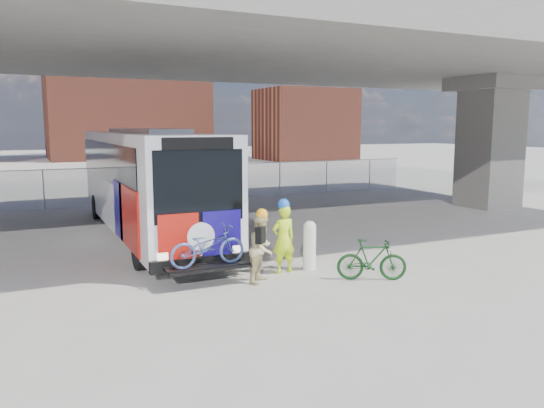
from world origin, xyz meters
TOP-DOWN VIEW (x-y plane):
  - ground at (0.00, 0.00)m, footprint 160.00×160.00m
  - bus at (-2.00, 4.14)m, footprint 2.67×12.94m
  - overpass at (0.00, 4.00)m, footprint 40.00×16.00m
  - chainlink_fence at (0.00, 12.00)m, footprint 30.00×0.06m
  - brick_buildings at (1.23, 48.23)m, footprint 54.00×22.00m
  - smokestack at (14.00, 55.00)m, footprint 2.20×2.20m
  - bollard at (0.90, -2.17)m, footprint 0.34×0.34m
  - cyclist_hivis at (0.13, -2.17)m, footprint 0.67×0.45m
  - cyclist_tan at (-0.70, -2.67)m, footprint 1.01×1.00m
  - bike_parked at (1.80, -3.70)m, footprint 1.73×1.23m

SIDE VIEW (x-z plane):
  - ground at x=0.00m, z-range 0.00..0.00m
  - bike_parked at x=1.80m, z-range 0.00..1.03m
  - bollard at x=0.90m, z-range 0.05..1.35m
  - cyclist_tan at x=-0.70m, z-range -0.05..1.76m
  - cyclist_hivis at x=0.13m, z-range -0.04..1.91m
  - chainlink_fence at x=0.00m, z-range -13.58..16.42m
  - bus at x=-2.00m, z-range 0.26..3.95m
  - brick_buildings at x=1.23m, z-range -0.58..11.42m
  - overpass at x=0.00m, z-range 2.57..10.52m
  - smokestack at x=14.00m, z-range 0.00..25.00m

